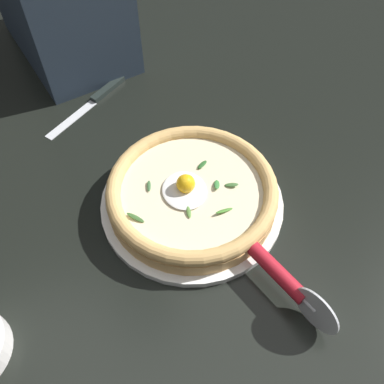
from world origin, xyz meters
name	(u,v)px	position (x,y,z in m)	size (l,w,h in m)	color
ground_plane	(220,215)	(0.00, 0.00, -0.01)	(2.40, 2.40, 0.03)	black
pizza_plate	(192,201)	(0.03, 0.04, 0.01)	(0.30, 0.30, 0.01)	white
pizza	(192,191)	(0.03, 0.04, 0.03)	(0.27, 0.27, 0.06)	#DFA863
pizza_cutter	(286,281)	(-0.16, -0.03, 0.04)	(0.15, 0.07, 0.07)	silver
table_knife	(98,97)	(0.35, 0.14, 0.00)	(0.15, 0.18, 0.01)	silver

